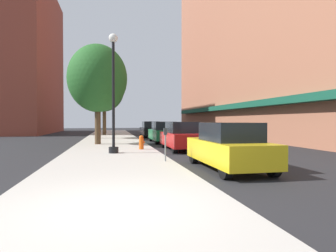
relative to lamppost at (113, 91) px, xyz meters
name	(u,v)px	position (x,y,z in m)	size (l,w,h in m)	color
ground_plane	(160,141)	(3.93, 9.12, -3.20)	(90.00, 90.00, 0.00)	#232326
sidewalk_slab	(111,140)	(-0.07, 10.12, -3.14)	(4.80, 50.00, 0.12)	#B7B2A8
building_right_brick	(256,23)	(14.92, 13.12, 8.84)	(6.80, 40.00, 24.14)	#9E6047
building_far_background	(30,60)	(-11.08, 28.12, 6.91)	(6.80, 18.00, 20.26)	brown
lamppost	(113,91)	(0.00, 0.00, 0.00)	(0.48, 0.48, 5.90)	black
fire_hydrant	(141,142)	(1.55, 1.56, -2.68)	(0.33, 0.26, 0.79)	#E05614
parking_meter_near	(165,140)	(1.98, -3.29, -2.25)	(0.14, 0.09, 1.31)	slate
tree_near	(98,79)	(-1.00, 5.68, 1.41)	(4.02, 4.02, 6.82)	#4C3823
tree_mid	(104,89)	(-0.82, 18.44, 2.13)	(4.48, 4.48, 7.81)	#4C3823
tree_far	(97,86)	(-1.34, 12.24, 1.64)	(4.07, 4.07, 7.09)	#4C3823
car_yellow	(228,147)	(3.93, -4.92, -2.39)	(1.80, 4.30, 1.66)	black
car_red	(181,136)	(3.93, 1.78, -2.39)	(1.80, 4.30, 1.66)	black
car_green	(163,132)	(3.93, 7.55, -2.39)	(1.80, 4.30, 1.66)	black
car_black	(150,130)	(3.93, 14.80, -2.39)	(1.80, 4.30, 1.66)	black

